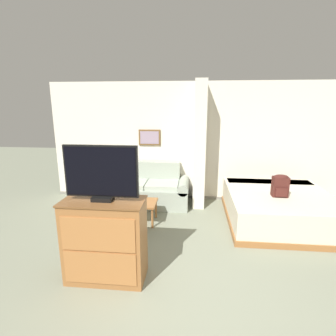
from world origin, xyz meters
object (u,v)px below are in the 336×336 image
Objects in this scene: bed at (279,207)px; backpack at (280,185)px; couch at (147,190)px; tv at (101,173)px; tv_dresser at (105,240)px; table_lamp at (98,166)px; coffee_table at (136,204)px.

backpack reaches higher than bed.
bed is (2.58, -0.63, -0.04)m from couch.
tv_dresser is at bearing -90.00° from tv.
tv is 3.43m from bed.
couch is 4.56× the size of table_lamp.
backpack is at bearing 34.33° from tv.
bed is 0.51m from backpack.
tv is at bearing -91.20° from couch.
bed is (2.61, 0.30, -0.07)m from coffee_table.
coffee_table is at bearing -177.21° from backpack.
couch is 2.65m from bed.
tv is at bearing -145.67° from backpack.
tv_dresser is at bearing -90.68° from coffee_table.
table_lamp is 2.80m from tv.
tv reaches higher than backpack.
tv_dresser is at bearing -143.79° from bed.
backpack is at bearing -12.66° from table_lamp.
coffee_table is 1.92m from tv.
coffee_table is 1.63m from tv_dresser.
tv is 0.42× the size of bed.
bed is (2.63, 1.93, -0.24)m from tv_dresser.
tv_dresser reaches higher than backpack.
couch is at bearing 162.12° from backpack.
table_lamp is 2.76m from tv_dresser.
backpack reaches higher than table_lamp.
couch is at bearing 88.80° from tv.
tv is 2.18× the size of backpack.
tv reaches higher than tv_dresser.
tv_dresser is at bearing -145.65° from backpack.
tv reaches higher than bed.
tv_dresser reaches higher than table_lamp.
backpack is (2.51, -0.81, 0.43)m from couch.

